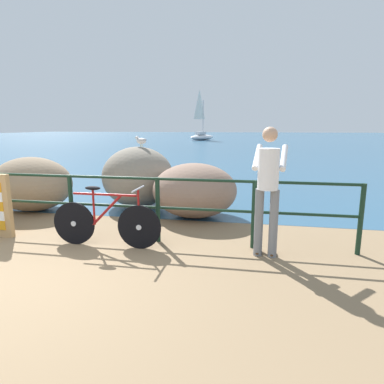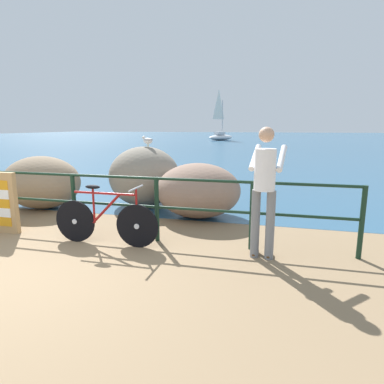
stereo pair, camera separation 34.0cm
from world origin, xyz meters
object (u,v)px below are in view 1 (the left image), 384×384
person_at_railing (268,186)px  sailboat (202,135)px  breakwater_boulder_main (138,177)px  breakwater_boulder_right (194,190)px  bicycle (106,221)px  seagull (141,140)px  breakwater_boulder_left (32,184)px

person_at_railing → sailboat: size_ratio=0.29×
breakwater_boulder_main → breakwater_boulder_right: (1.40, -0.66, -0.13)m
bicycle → person_at_railing: (2.34, 0.07, 0.60)m
bicycle → breakwater_boulder_main: breakwater_boulder_main is taller
person_at_railing → breakwater_boulder_right: (-1.34, 1.82, -0.45)m
breakwater_boulder_main → breakwater_boulder_right: 1.56m
bicycle → breakwater_boulder_main: 2.59m
bicycle → breakwater_boulder_right: breakwater_boulder_right is taller
breakwater_boulder_main → breakwater_boulder_right: breakwater_boulder_main is taller
seagull → sailboat: 35.14m
breakwater_boulder_left → breakwater_boulder_main: bearing=20.4°
breakwater_boulder_main → sailboat: (-4.10, 34.91, 0.04)m
person_at_railing → breakwater_boulder_left: person_at_railing is taller
person_at_railing → seagull: 3.68m
person_at_railing → sailboat: bearing=17.6°
seagull → bicycle: bearing=117.9°
breakwater_boulder_right → sailboat: (-5.50, 35.57, 0.17)m
bicycle → breakwater_boulder_left: size_ratio=0.99×
breakwater_boulder_main → seagull: size_ratio=4.70×
bicycle → seagull: seagull is taller
breakwater_boulder_right → breakwater_boulder_main: bearing=155.0°
breakwater_boulder_right → seagull: size_ratio=4.94×
person_at_railing → breakwater_boulder_left: (-4.84, 1.69, -0.42)m
breakwater_boulder_right → sailboat: size_ratio=0.27×
breakwater_boulder_main → breakwater_boulder_left: 2.24m
bicycle → person_at_railing: size_ratio=0.96×
person_at_railing → breakwater_boulder_right: bearing=43.6°
seagull → sailboat: size_ratio=0.05×
breakwater_boulder_left → seagull: (2.19, 0.81, 0.90)m
breakwater_boulder_main → breakwater_boulder_left: bearing=-159.6°
bicycle → breakwater_boulder_right: (1.00, 1.89, 0.15)m
breakwater_boulder_right → sailboat: bearing=98.8°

